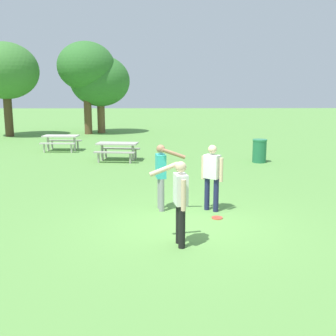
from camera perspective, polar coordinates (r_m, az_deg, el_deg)
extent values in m
plane|color=#609947|center=(9.12, 2.71, -7.85)|extent=(120.00, 120.00, 0.00)
cylinder|color=black|center=(7.64, 1.97, -8.35)|extent=(0.13, 0.13, 0.82)
cylinder|color=black|center=(7.88, 1.58, -7.74)|extent=(0.13, 0.13, 0.82)
cube|color=white|center=(7.56, 1.80, -3.02)|extent=(0.28, 0.41, 0.58)
sphere|color=beige|center=(7.47, 1.82, 0.14)|extent=(0.21, 0.21, 0.21)
cylinder|color=beige|center=(7.33, 2.21, -3.88)|extent=(0.09, 0.09, 0.58)
cylinder|color=beige|center=(7.69, -0.57, -0.18)|extent=(0.58, 0.18, 0.28)
cylinder|color=gray|center=(10.15, -1.13, -3.48)|extent=(0.13, 0.13, 0.82)
cylinder|color=gray|center=(9.90, -0.90, -3.84)|extent=(0.13, 0.13, 0.82)
cube|color=#33B2AD|center=(9.87, -1.03, 0.28)|extent=(0.28, 0.41, 0.58)
sphere|color=#9E7051|center=(9.80, -1.04, 2.72)|extent=(0.21, 0.21, 0.21)
cylinder|color=#9E7051|center=(10.13, -1.26, 0.27)|extent=(0.09, 0.09, 0.58)
cylinder|color=#9E7051|center=(9.61, 0.81, 2.05)|extent=(0.58, 0.18, 0.28)
cylinder|color=#1E234C|center=(9.94, 6.80, -3.85)|extent=(0.13, 0.13, 0.82)
cylinder|color=#1E234C|center=(10.08, 5.54, -3.63)|extent=(0.13, 0.13, 0.82)
cube|color=white|center=(9.86, 6.25, 0.20)|extent=(0.43, 0.41, 0.58)
sphere|color=beige|center=(9.79, 6.30, 2.64)|extent=(0.21, 0.21, 0.21)
cylinder|color=beige|center=(9.73, 7.54, -0.27)|extent=(0.09, 0.09, 0.58)
cylinder|color=beige|center=(10.00, 4.98, 0.09)|extent=(0.09, 0.09, 0.58)
cylinder|color=#E04733|center=(9.54, 6.96, -6.99)|extent=(0.26, 0.26, 0.03)
cube|color=#B2ADA3|center=(17.13, -7.18, 3.47)|extent=(1.78, 0.97, 0.06)
cube|color=#A49F96|center=(16.62, -7.61, 2.18)|extent=(1.72, 0.47, 0.05)
cube|color=#A49F96|center=(17.73, -6.73, 2.75)|extent=(1.72, 0.47, 0.05)
cylinder|color=#A49F96|center=(17.35, -9.28, 2.22)|extent=(0.11, 0.11, 0.71)
cylinder|color=#A49F96|center=(16.82, -9.79, 1.43)|extent=(0.09, 0.09, 0.41)
cylinder|color=#A49F96|center=(17.93, -8.78, 2.03)|extent=(0.09, 0.09, 0.41)
cylinder|color=#A49F96|center=(17.05, -4.98, 2.17)|extent=(0.11, 0.11, 0.71)
cylinder|color=#A49F96|center=(16.51, -5.36, 1.36)|extent=(0.09, 0.09, 0.41)
cylinder|color=#A49F96|center=(17.63, -4.61, 1.98)|extent=(0.09, 0.09, 0.41)
cube|color=beige|center=(20.51, -14.89, 4.40)|extent=(1.75, 0.87, 0.06)
cube|color=#B6B2A8|center=(20.00, -15.34, 3.36)|extent=(1.71, 0.37, 0.05)
cube|color=#B6B2A8|center=(21.09, -14.39, 3.78)|extent=(1.71, 0.37, 0.05)
cylinder|color=#B6B2A8|center=(20.76, -16.59, 3.32)|extent=(0.11, 0.11, 0.71)
cylinder|color=#B6B2A8|center=(20.24, -17.10, 2.68)|extent=(0.09, 0.09, 0.41)
cylinder|color=#B6B2A8|center=(21.33, -16.06, 3.14)|extent=(0.09, 0.09, 0.41)
cylinder|color=#B6B2A8|center=(20.37, -13.06, 3.35)|extent=(0.11, 0.11, 0.71)
cylinder|color=#B6B2A8|center=(19.83, -13.49, 2.71)|extent=(0.09, 0.09, 0.41)
cylinder|color=#B6B2A8|center=(20.94, -12.62, 3.16)|extent=(0.09, 0.09, 0.41)
cylinder|color=#237047|center=(17.07, 12.79, 2.28)|extent=(0.56, 0.56, 0.90)
cylinder|color=#2E8657|center=(17.01, 12.86, 3.87)|extent=(0.59, 0.59, 0.06)
cylinder|color=#4C3823|center=(28.12, -21.65, 7.23)|extent=(0.53, 0.53, 3.01)
ellipsoid|color=#3D7A33|center=(28.11, -22.03, 12.63)|extent=(4.17, 4.17, 3.55)
cylinder|color=brown|center=(28.10, -11.28, 8.25)|extent=(0.51, 0.51, 3.47)
ellipsoid|color=#33702D|center=(28.12, -11.49, 13.91)|extent=(3.81, 3.81, 3.23)
cylinder|color=brown|center=(28.73, -9.44, 7.36)|extent=(0.52, 0.52, 2.46)
ellipsoid|color=#33702D|center=(28.68, -9.58, 12.05)|extent=(4.07, 4.07, 3.46)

